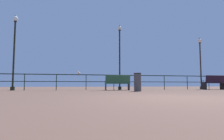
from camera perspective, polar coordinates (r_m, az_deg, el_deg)
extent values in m
plane|color=brown|center=(5.14, 21.08, -7.98)|extent=(60.00, 60.00, 0.00)
cube|color=black|center=(12.33, 0.57, -1.59)|extent=(18.30, 0.05, 0.05)
cube|color=black|center=(12.32, 0.57, -3.63)|extent=(18.30, 0.04, 0.04)
cylinder|color=black|center=(12.27, -25.28, -3.41)|extent=(0.04, 0.04, 0.98)
cylinder|color=black|center=(12.01, -16.71, -3.64)|extent=(0.04, 0.04, 0.98)
cylinder|color=black|center=(12.03, -7.96, -3.79)|extent=(0.04, 0.04, 0.98)
cylinder|color=black|center=(12.32, 0.57, -3.85)|extent=(0.04, 0.04, 0.98)
cylinder|color=black|center=(12.87, 8.55, -3.83)|extent=(0.04, 0.04, 0.98)
cylinder|color=black|center=(13.64, 15.74, -3.75)|extent=(0.04, 0.04, 0.98)
cylinder|color=black|center=(14.60, 22.08, -3.63)|extent=(0.04, 0.04, 0.98)
cylinder|color=black|center=(15.72, 27.57, -3.49)|extent=(0.04, 0.04, 0.98)
cube|color=#285437|center=(11.65, 1.64, -4.13)|extent=(1.57, 0.51, 0.05)
cube|color=#285437|center=(11.47, 1.82, -2.84)|extent=(1.55, 0.23, 0.52)
cube|color=black|center=(11.82, 5.15, -5.15)|extent=(0.06, 0.38, 0.42)
cube|color=black|center=(11.97, 4.94, -3.46)|extent=(0.05, 0.30, 0.04)
cube|color=black|center=(11.54, -1.95, -5.18)|extent=(0.06, 0.38, 0.42)
cube|color=black|center=(11.70, -2.05, -3.45)|extent=(0.05, 0.30, 0.04)
cube|color=black|center=(15.04, 28.65, -3.48)|extent=(1.60, 0.50, 0.05)
cube|color=black|center=(14.89, 29.16, -2.45)|extent=(1.59, 0.18, 0.53)
cube|color=black|center=(15.56, 30.72, -4.29)|extent=(0.05, 0.41, 0.47)
cube|color=black|center=(15.69, 30.20, -2.93)|extent=(0.04, 0.32, 0.04)
cube|color=black|center=(14.54, 26.50, -4.48)|extent=(0.05, 0.41, 0.47)
cube|color=black|center=(14.68, 25.99, -3.02)|extent=(0.04, 0.32, 0.04)
cylinder|color=black|center=(12.63, -28.22, -5.05)|extent=(0.25, 0.25, 0.22)
cylinder|color=black|center=(12.76, -27.87, 4.38)|extent=(0.10, 0.10, 3.96)
cylinder|color=black|center=(13.21, -27.53, 13.04)|extent=(0.17, 0.17, 0.06)
sphere|color=white|center=(13.27, -27.50, 13.82)|extent=(0.32, 0.32, 0.32)
cone|color=black|center=(13.33, -27.47, 14.68)|extent=(0.12, 0.12, 0.10)
cylinder|color=black|center=(12.62, 2.40, -5.58)|extent=(0.23, 0.23, 0.22)
cylinder|color=black|center=(12.75, 2.37, 3.60)|extent=(0.10, 0.10, 3.85)
cylinder|color=black|center=(13.17, 2.34, 12.05)|extent=(0.15, 0.15, 0.06)
sphere|color=silver|center=(13.22, 2.34, 12.75)|extent=(0.28, 0.28, 0.28)
cone|color=black|center=(13.27, 2.33, 13.53)|extent=(0.12, 0.12, 0.10)
cylinder|color=#30271E|center=(15.55, 25.75, -4.95)|extent=(0.23, 0.23, 0.22)
cylinder|color=#30271E|center=(15.62, 25.53, 1.49)|extent=(0.10, 0.10, 3.28)
cylinder|color=#30271E|center=(15.88, 25.32, 7.50)|extent=(0.16, 0.16, 0.06)
sphere|color=#F2DFCB|center=(15.91, 25.30, 8.12)|extent=(0.29, 0.29, 0.29)
cone|color=#30271E|center=(15.95, 25.27, 8.80)|extent=(0.12, 0.12, 0.10)
ellipsoid|color=silver|center=(12.02, -10.12, -0.96)|extent=(0.22, 0.30, 0.15)
ellipsoid|color=#83959C|center=(12.02, -10.12, -0.85)|extent=(0.17, 0.27, 0.05)
sphere|color=silver|center=(11.90, -10.22, -0.60)|extent=(0.12, 0.12, 0.12)
cone|color=gold|center=(11.82, -10.29, -0.57)|extent=(0.06, 0.06, 0.05)
cube|color=#83959C|center=(12.17, -10.00, -0.97)|extent=(0.09, 0.11, 0.02)
cylinder|color=#3F3F40|center=(9.60, 7.84, -3.84)|extent=(0.37, 0.37, 0.90)
cylinder|color=black|center=(9.62, 7.81, -1.04)|extent=(0.39, 0.39, 0.04)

